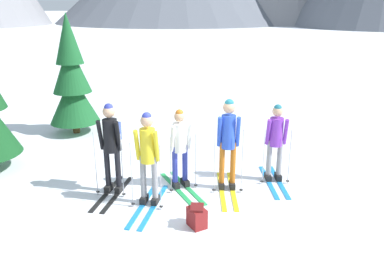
# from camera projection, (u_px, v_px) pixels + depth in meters

# --- Properties ---
(ground_plane) EXTENTS (400.00, 400.00, 0.00)m
(ground_plane) POSITION_uv_depth(u_px,v_px,m) (189.00, 193.00, 7.85)
(ground_plane) COLOR white
(skier_in_black) EXTENTS (0.61, 1.61, 1.82)m
(skier_in_black) POSITION_uv_depth(u_px,v_px,m) (111.00, 143.00, 7.58)
(skier_in_black) COLOR black
(skier_in_black) RESTS_ON ground
(skier_in_yellow) EXTENTS (0.61, 1.76, 1.79)m
(skier_in_yellow) POSITION_uv_depth(u_px,v_px,m) (148.00, 155.00, 7.10)
(skier_in_yellow) COLOR #1E84D1
(skier_in_yellow) RESTS_ON ground
(skier_in_white) EXTENTS (1.10, 1.62, 1.65)m
(skier_in_white) POSITION_uv_depth(u_px,v_px,m) (180.00, 146.00, 7.81)
(skier_in_white) COLOR green
(skier_in_white) RESTS_ON ground
(skier_in_blue) EXTENTS (0.61, 1.75, 1.87)m
(skier_in_blue) POSITION_uv_depth(u_px,v_px,m) (228.00, 139.00, 7.70)
(skier_in_blue) COLOR yellow
(skier_in_blue) RESTS_ON ground
(skier_in_purple) EXTENTS (0.61, 1.63, 1.67)m
(skier_in_purple) POSITION_uv_depth(u_px,v_px,m) (276.00, 140.00, 8.11)
(skier_in_purple) COLOR #1E84D1
(skier_in_purple) RESTS_ON ground
(pine_tree_near) EXTENTS (1.40, 1.40, 3.39)m
(pine_tree_near) POSITION_uv_depth(u_px,v_px,m) (72.00, 80.00, 11.03)
(pine_tree_near) COLOR #51381E
(pine_tree_near) RESTS_ON ground
(backpack_on_snow_front) EXTENTS (0.38, 0.40, 0.38)m
(backpack_on_snow_front) POSITION_uv_depth(u_px,v_px,m) (197.00, 217.00, 6.60)
(backpack_on_snow_front) COLOR maroon
(backpack_on_snow_front) RESTS_ON ground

